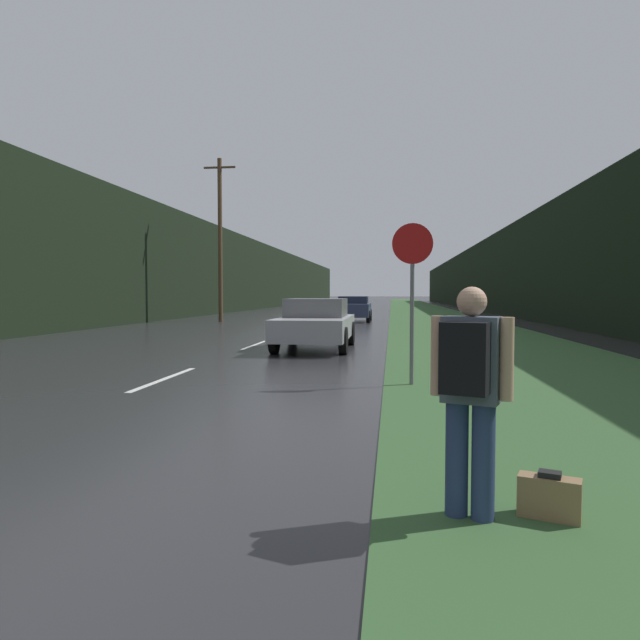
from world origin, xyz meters
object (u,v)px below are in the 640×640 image
object	(u,v)px
car_passing_near	(316,323)
car_passing_far	(353,308)
stop_sign	(412,286)
suitcase	(549,498)
hitchhiker_with_backpack	(470,387)

from	to	relation	value
car_passing_near	car_passing_far	xyz separation A→B (m)	(0.00, 16.01, -0.00)
stop_sign	car_passing_far	bearing A→B (deg)	96.40
suitcase	stop_sign	bearing A→B (deg)	117.08
hitchhiker_with_backpack	suitcase	xyz separation A→B (m)	(0.56, 0.09, -0.78)
car_passing_near	suitcase	bearing A→B (deg)	105.12
stop_sign	car_passing_near	distance (m)	6.79
stop_sign	suitcase	xyz separation A→B (m)	(0.75, -5.79, -1.56)
hitchhiker_with_backpack	suitcase	bearing A→B (deg)	28.59
stop_sign	suitcase	world-z (taller)	stop_sign
hitchhiker_with_backpack	car_passing_near	bearing A→B (deg)	122.18
hitchhiker_with_backpack	suitcase	world-z (taller)	hitchhiker_with_backpack
car_passing_far	stop_sign	bearing A→B (deg)	96.40
suitcase	car_passing_near	size ratio (longest dim) A/B	0.10
hitchhiker_with_backpack	car_passing_far	distance (m)	28.25
car_passing_far	hitchhiker_with_backpack	bearing A→B (deg)	95.46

